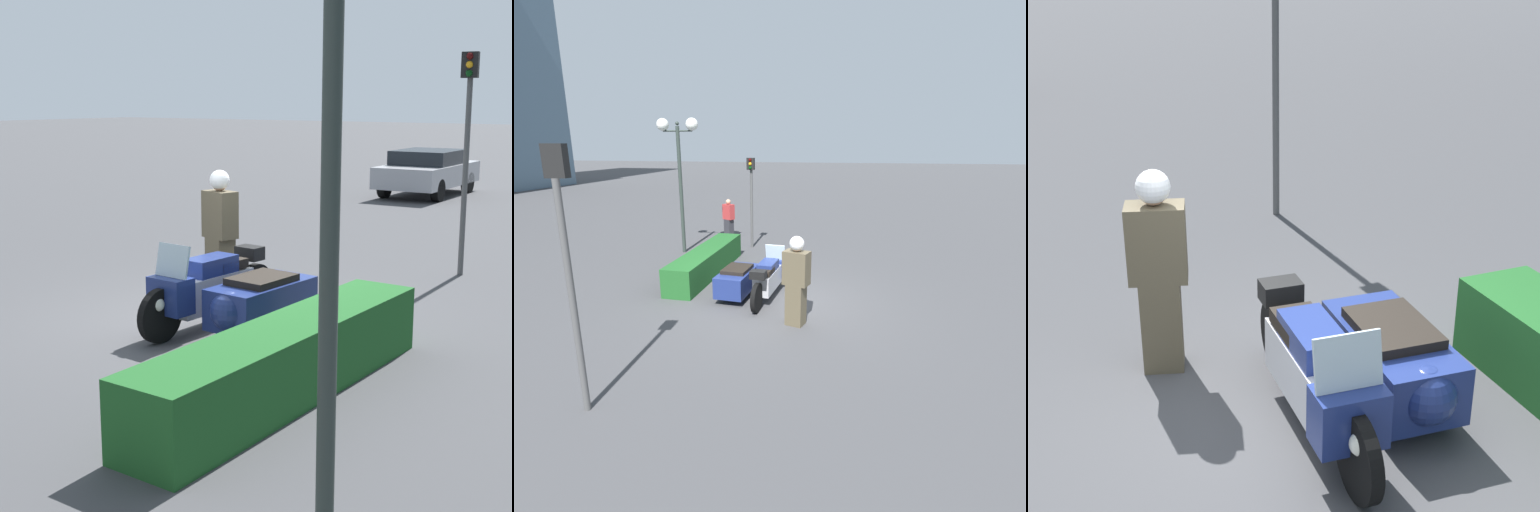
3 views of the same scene
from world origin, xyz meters
The scene contains 8 objects.
ground_plane centered at (0.00, 0.00, 0.00)m, with size 160.00×160.00×0.00m, color #424244.
police_motorcycle centered at (0.30, 0.64, 0.46)m, with size 2.47×1.43×1.16m.
officer_rider centered at (-1.08, -0.66, 0.98)m, with size 0.43×0.57×1.86m.
hedge_bush_curbside centered at (1.72, 2.34, 0.36)m, with size 4.21×0.75×0.73m, color #1E5623.
twin_lamp_post centered at (3.83, 4.00, 3.53)m, with size 0.40×1.40×4.41m.
traffic_light_near centered at (4.94, 1.88, 2.09)m, with size 0.23×0.26×3.15m.
traffic_light_far centered at (-4.42, 1.74, 2.34)m, with size 0.22×0.28×3.58m.
pedestrian_bystander centered at (6.30, 3.18, 0.77)m, with size 0.44×0.51×1.53m.
Camera 2 is at (-8.58, -1.79, 3.56)m, focal length 28.00 mm.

